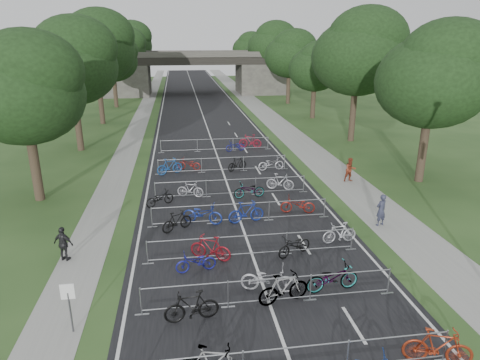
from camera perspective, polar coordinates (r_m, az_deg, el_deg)
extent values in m
cube|color=black|center=(60.36, -5.35, 9.61)|extent=(11.00, 140.00, 0.01)
cube|color=gray|center=(61.28, 2.25, 9.81)|extent=(3.00, 140.00, 0.01)
cube|color=gray|center=(60.46, -12.56, 9.26)|extent=(2.00, 140.00, 0.01)
cube|color=silver|center=(60.36, -5.35, 9.60)|extent=(0.12, 140.00, 0.00)
cube|color=#3F3C38|center=(75.35, -15.05, 12.76)|extent=(8.00, 8.00, 5.00)
cube|color=#3F3C38|center=(76.26, 2.85, 13.41)|extent=(8.00, 8.00, 5.00)
cube|color=black|center=(74.71, -6.14, 15.61)|extent=(30.00, 8.00, 1.20)
cube|color=#3F3C38|center=(70.88, -6.03, 16.27)|extent=(30.00, 0.40, 0.90)
cube|color=#3F3C38|center=(78.47, -6.29, 16.47)|extent=(30.00, 0.40, 0.90)
cylinder|color=#4C4C51|center=(15.68, -21.65, -16.11)|extent=(0.06, 0.06, 1.50)
cube|color=white|center=(15.26, -22.02, -13.62)|extent=(0.45, 0.04, 0.55)
cylinder|color=#33261C|center=(27.89, -25.65, 1.67)|extent=(0.56, 0.56, 4.20)
ellipsoid|color=black|center=(27.12, -26.87, 10.01)|extent=(6.72, 6.72, 5.51)
sphere|color=black|center=(26.34, -26.37, 12.85)|extent=(5.38, 5.38, 5.38)
sphere|color=black|center=(27.85, -27.29, 8.37)|extent=(4.37, 4.37, 4.37)
cylinder|color=#33261C|center=(30.98, 23.20, 3.82)|extent=(0.56, 0.56, 4.48)
ellipsoid|color=black|center=(30.28, 24.27, 11.86)|extent=(7.17, 7.17, 5.88)
sphere|color=black|center=(30.09, 26.14, 14.34)|extent=(5.73, 5.73, 5.73)
sphere|color=black|center=(30.53, 22.74, 10.39)|extent=(4.66, 4.66, 4.66)
cylinder|color=#33261C|center=(39.14, -20.79, 7.11)|extent=(0.56, 0.56, 4.72)
ellipsoid|color=black|center=(38.58, -21.59, 13.85)|extent=(7.56, 7.56, 6.20)
sphere|color=black|center=(37.90, -21.12, 16.14)|extent=(6.05, 6.05, 6.05)
sphere|color=black|center=(39.25, -21.99, 12.47)|extent=(4.91, 4.91, 4.91)
cylinder|color=#33261C|center=(41.39, 14.81, 8.54)|extent=(0.56, 0.56, 5.11)
ellipsoid|color=black|center=(40.86, 15.40, 15.46)|extent=(8.18, 8.18, 6.70)
sphere|color=black|center=(40.61, 16.71, 17.65)|extent=(6.54, 6.54, 6.54)
sphere|color=black|center=(41.19, 14.34, 14.13)|extent=(5.31, 5.31, 5.31)
cylinder|color=#33261C|center=(50.73, -18.08, 10.08)|extent=(0.56, 0.56, 5.25)
ellipsoid|color=black|center=(50.31, -18.68, 15.87)|extent=(8.40, 8.40, 6.89)
sphere|color=black|center=(49.69, -18.28, 17.83)|extent=(6.72, 6.72, 6.72)
sphere|color=black|center=(50.93, -19.03, 14.67)|extent=(5.46, 5.46, 5.46)
cylinder|color=#33261C|center=(52.60, 9.73, 10.22)|extent=(0.56, 0.56, 3.85)
ellipsoid|color=black|center=(52.21, 9.96, 14.31)|extent=(6.16, 6.16, 5.05)
sphere|color=black|center=(51.85, 10.86, 15.60)|extent=(4.93, 4.93, 4.93)
sphere|color=black|center=(52.59, 9.21, 13.54)|extent=(4.00, 4.00, 4.00)
cylinder|color=#33261C|center=(62.57, -16.29, 11.21)|extent=(0.56, 0.56, 4.20)
ellipsoid|color=black|center=(62.22, -16.64, 14.96)|extent=(6.72, 6.72, 5.51)
sphere|color=black|center=(61.60, -16.25, 16.22)|extent=(5.38, 5.38, 5.38)
sphere|color=black|center=(62.84, -16.97, 14.19)|extent=(4.37, 4.37, 4.37)
cylinder|color=#33261C|center=(64.00, 6.45, 12.10)|extent=(0.56, 0.56, 4.48)
ellipsoid|color=black|center=(63.66, 6.60, 16.03)|extent=(7.17, 7.17, 5.88)
sphere|color=black|center=(63.29, 7.32, 17.28)|extent=(5.73, 5.73, 5.73)
sphere|color=black|center=(64.07, 6.00, 15.26)|extent=(4.66, 4.66, 4.66)
cylinder|color=#33261C|center=(74.38, -15.12, 12.58)|extent=(0.56, 0.56, 4.72)
ellipsoid|color=black|center=(74.09, -15.43, 16.13)|extent=(7.56, 7.56, 6.20)
sphere|color=black|center=(73.49, -15.09, 17.33)|extent=(6.05, 6.05, 6.05)
sphere|color=black|center=(74.68, -15.71, 15.40)|extent=(4.91, 4.91, 4.91)
cylinder|color=#33261C|center=(75.59, 4.14, 13.38)|extent=(0.56, 0.56, 5.11)
ellipsoid|color=black|center=(75.30, 4.24, 17.18)|extent=(8.18, 8.18, 6.70)
sphere|color=black|center=(74.92, 4.82, 18.41)|extent=(6.54, 6.54, 6.54)
sphere|color=black|center=(75.72, 3.75, 16.42)|extent=(5.31, 5.31, 5.31)
cylinder|color=#33261C|center=(86.24, -14.26, 13.57)|extent=(0.56, 0.56, 5.25)
ellipsoid|color=black|center=(86.00, -14.54, 16.98)|extent=(8.40, 8.40, 6.89)
sphere|color=black|center=(85.43, -14.25, 18.12)|extent=(6.72, 6.72, 6.72)
sphere|color=black|center=(86.57, -14.79, 16.27)|extent=(5.46, 5.46, 5.46)
cylinder|color=#33261C|center=(87.36, 2.43, 13.70)|extent=(0.56, 0.56, 3.85)
ellipsoid|color=black|center=(87.12, 2.46, 16.17)|extent=(6.16, 6.16, 5.05)
sphere|color=black|center=(86.70, 2.95, 16.96)|extent=(4.93, 4.93, 4.93)
sphere|color=black|center=(87.56, 2.06, 15.68)|extent=(4.00, 4.00, 4.00)
cylinder|color=#33261C|center=(98.20, -13.57, 13.86)|extent=(0.56, 0.56, 4.20)
ellipsoid|color=black|center=(97.98, -13.76, 16.25)|extent=(6.72, 6.72, 5.51)
sphere|color=black|center=(97.40, -13.48, 17.05)|extent=(5.38, 5.38, 5.38)
sphere|color=black|center=(98.55, -13.99, 15.75)|extent=(4.37, 4.37, 4.37)
cylinder|color=#33261C|center=(99.12, 1.12, 14.47)|extent=(0.56, 0.56, 4.48)
ellipsoid|color=black|center=(98.90, 1.14, 17.01)|extent=(7.17, 7.17, 5.88)
sphere|color=black|center=(98.48, 1.56, 17.83)|extent=(5.73, 5.73, 5.73)
sphere|color=black|center=(99.34, 0.79, 16.50)|extent=(4.66, 4.66, 4.66)
cylinder|color=#9C9FA4|center=(13.00, 7.58, -21.21)|extent=(9.20, 0.04, 0.04)
cylinder|color=#9C9FA4|center=(13.75, 14.13, -21.80)|extent=(0.05, 0.05, 1.10)
cylinder|color=#9C9FA4|center=(15.04, 25.67, -19.28)|extent=(0.05, 0.05, 1.10)
cube|color=#9C9FA4|center=(15.36, 25.38, -20.88)|extent=(0.50, 0.08, 0.03)
cylinder|color=#9C9FA4|center=(15.84, 4.03, -13.02)|extent=(9.20, 0.04, 0.04)
cylinder|color=#9C9FA4|center=(16.31, 3.96, -15.63)|extent=(9.20, 0.04, 0.04)
cylinder|color=#9C9FA4|center=(15.91, -13.08, -15.51)|extent=(0.05, 0.05, 1.10)
cube|color=#9C9FA4|center=(16.21, -12.93, -17.08)|extent=(0.50, 0.08, 0.03)
cylinder|color=#9C9FA4|center=(15.89, -1.62, -15.00)|extent=(0.05, 0.05, 1.10)
cube|color=#9C9FA4|center=(16.19, -1.60, -16.57)|extent=(0.50, 0.08, 0.03)
cylinder|color=#9C9FA4|center=(16.46, 9.38, -13.97)|extent=(0.05, 0.05, 1.10)
cube|color=#9C9FA4|center=(16.75, 9.28, -15.51)|extent=(0.50, 0.08, 0.03)
cylinder|color=#9C9FA4|center=(17.55, 19.21, -12.61)|extent=(0.05, 0.05, 1.10)
cube|color=#9C9FA4|center=(17.83, 19.03, -14.09)|extent=(0.50, 0.08, 0.03)
cylinder|color=#9C9FA4|center=(18.94, 1.74, -7.38)|extent=(9.20, 0.04, 0.04)
cylinder|color=#9C9FA4|center=(19.33, 1.71, -9.70)|extent=(9.20, 0.04, 0.04)
cylinder|color=#9C9FA4|center=(18.99, -12.27, -9.45)|extent=(0.05, 0.05, 1.10)
cube|color=#9C9FA4|center=(19.25, -12.16, -10.85)|extent=(0.50, 0.08, 0.03)
cylinder|color=#9C9FA4|center=(18.98, -2.90, -9.02)|extent=(0.05, 0.05, 1.10)
cube|color=#9C9FA4|center=(19.23, -2.87, -10.44)|extent=(0.50, 0.08, 0.03)
cylinder|color=#9C9FA4|center=(19.46, 6.23, -8.38)|extent=(0.05, 0.05, 1.10)
cube|color=#9C9FA4|center=(19.71, 6.17, -9.77)|extent=(0.50, 0.08, 0.03)
cylinder|color=#9C9FA4|center=(20.39, 14.68, -7.60)|extent=(0.05, 0.05, 1.10)
cube|color=#9C9FA4|center=(20.63, 14.56, -8.94)|extent=(0.50, 0.08, 0.03)
cylinder|color=#9C9FA4|center=(22.37, 0.07, -3.17)|extent=(9.20, 0.04, 0.04)
cylinder|color=#9C9FA4|center=(22.71, 0.07, -5.21)|extent=(9.20, 0.04, 0.04)
cylinder|color=#9C9FA4|center=(22.42, -11.69, -4.91)|extent=(0.05, 0.05, 1.10)
cube|color=#9C9FA4|center=(22.63, -11.60, -6.15)|extent=(0.50, 0.08, 0.03)
cylinder|color=#9C9FA4|center=(22.41, -3.83, -4.55)|extent=(0.05, 0.05, 1.10)
cube|color=#9C9FA4|center=(22.62, -3.80, -5.80)|extent=(0.50, 0.08, 0.03)
cylinder|color=#9C9FA4|center=(22.81, 3.89, -4.12)|extent=(0.05, 0.05, 1.10)
cube|color=#9C9FA4|center=(23.03, 3.86, -5.35)|extent=(0.50, 0.08, 0.03)
cylinder|color=#9C9FA4|center=(23.62, 11.20, -3.64)|extent=(0.05, 0.05, 1.10)
cube|color=#9C9FA4|center=(23.82, 11.12, -4.83)|extent=(0.50, 0.08, 0.03)
cylinder|color=#9C9FA4|center=(26.09, -1.20, 0.06)|extent=(9.20, 0.04, 0.04)
cylinder|color=#9C9FA4|center=(26.38, -1.19, -1.73)|extent=(9.20, 0.04, 0.04)
cylinder|color=#9C9FA4|center=(26.13, -11.25, -1.44)|extent=(0.05, 0.05, 1.10)
cube|color=#9C9FA4|center=(26.32, -11.18, -2.54)|extent=(0.50, 0.08, 0.03)
cylinder|color=#9C9FA4|center=(26.13, -4.53, -1.14)|extent=(0.05, 0.05, 1.10)
cube|color=#9C9FA4|center=(26.31, -4.50, -2.23)|extent=(0.50, 0.08, 0.03)
cylinder|color=#9C9FA4|center=(26.48, 2.10, -0.82)|extent=(0.05, 0.05, 1.10)
cube|color=#9C9FA4|center=(26.66, 2.09, -1.90)|extent=(0.50, 0.08, 0.03)
cylinder|color=#9C9FA4|center=(27.17, 8.48, -0.50)|extent=(0.05, 0.05, 1.10)
cube|color=#9C9FA4|center=(27.35, 8.43, -1.56)|extent=(0.50, 0.08, 0.03)
cylinder|color=#9C9FA4|center=(30.85, -2.35, 2.98)|extent=(9.20, 0.04, 0.04)
cylinder|color=#9C9FA4|center=(31.09, -2.32, 1.43)|extent=(9.20, 0.04, 0.04)
cylinder|color=#9C9FA4|center=(30.88, -10.86, 1.71)|extent=(0.05, 0.05, 1.10)
cube|color=#9C9FA4|center=(31.04, -10.80, 0.76)|extent=(0.50, 0.08, 0.03)
cylinder|color=#9C9FA4|center=(30.87, -5.17, 1.97)|extent=(0.05, 0.05, 1.10)
cube|color=#9C9FA4|center=(31.03, -5.14, 1.02)|extent=(0.50, 0.08, 0.03)
cylinder|color=#9C9FA4|center=(31.17, 0.47, 2.20)|extent=(0.05, 0.05, 1.10)
cube|color=#9C9FA4|center=(31.33, 0.47, 1.26)|extent=(0.50, 0.08, 0.03)
cylinder|color=#9C9FA4|center=(31.76, 5.96, 2.42)|extent=(0.05, 0.05, 1.10)
cube|color=#9C9FA4|center=(31.91, 5.92, 1.49)|extent=(0.50, 0.08, 0.03)
cylinder|color=#9C9FA4|center=(36.64, -3.33, 5.47)|extent=(9.20, 0.04, 0.04)
cylinder|color=#9C9FA4|center=(36.84, -3.31, 4.16)|extent=(9.20, 0.04, 0.04)
cylinder|color=#9C9FA4|center=(36.67, -10.51, 4.40)|extent=(0.05, 0.05, 1.10)
cube|color=#9C9FA4|center=(36.80, -10.47, 3.59)|extent=(0.50, 0.08, 0.03)
cylinder|color=#9C9FA4|center=(36.66, -5.71, 4.62)|extent=(0.05, 0.05, 1.10)
cube|color=#9C9FA4|center=(36.79, -5.68, 3.81)|extent=(0.50, 0.08, 0.03)
cylinder|color=#9C9FA4|center=(36.91, -0.94, 4.80)|extent=(0.05, 0.05, 1.10)
cube|color=#9C9FA4|center=(37.04, -0.93, 4.00)|extent=(0.50, 0.08, 0.03)
cylinder|color=#9C9FA4|center=(37.41, 3.74, 4.95)|extent=(0.05, 0.05, 1.10)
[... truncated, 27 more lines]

